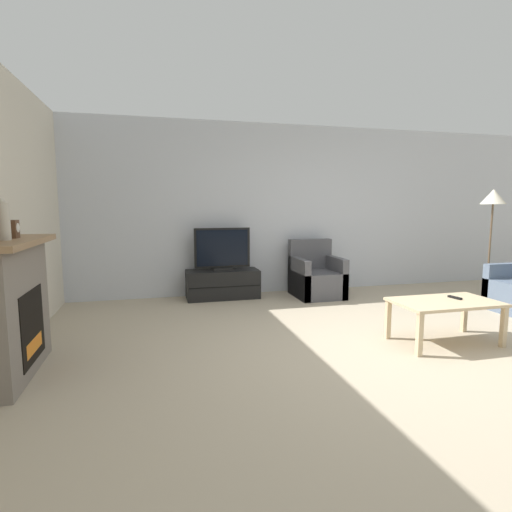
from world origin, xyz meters
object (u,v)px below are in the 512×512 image
object	(u,v)px
fireplace	(12,307)
armchair	(316,278)
mantel_clock	(13,229)
tv	(222,250)
mantel_vase_centre_left	(3,221)
coffee_table	(445,306)
tv_stand	(223,284)
floor_lamp	(493,204)
remote	(455,298)

from	to	relation	value
fireplace	armchair	xyz separation A→B (m)	(3.59, 2.15, -0.30)
mantel_clock	tv	distance (m)	3.12
mantel_vase_centre_left	armchair	world-z (taller)	mantel_vase_centre_left
tv	coffee_table	distance (m)	3.19
mantel_vase_centre_left	tv_stand	distance (m)	3.42
armchair	coffee_table	size ratio (longest dim) A/B	0.83
mantel_vase_centre_left	mantel_clock	xyz separation A→B (m)	(0.00, 0.22, -0.08)
tv	armchair	world-z (taller)	tv
fireplace	coffee_table	distance (m)	4.03
floor_lamp	armchair	bearing A→B (deg)	160.18
tv_stand	floor_lamp	distance (m)	4.19
coffee_table	floor_lamp	world-z (taller)	floor_lamp
mantel_clock	armchair	distance (m)	4.21
tv_stand	armchair	distance (m)	1.46
armchair	floor_lamp	distance (m)	2.81
mantel_vase_centre_left	mantel_clock	world-z (taller)	mantel_vase_centre_left
mantel_vase_centre_left	fireplace	bearing A→B (deg)	100.26
tv_stand	armchair	bearing A→B (deg)	-8.44
mantel_vase_centre_left	armchair	xyz separation A→B (m)	(3.58, 2.24, -1.01)
mantel_clock	tv_stand	size ratio (longest dim) A/B	0.14
remote	floor_lamp	xyz separation A→B (m)	(1.81, 1.42, 0.99)
coffee_table	floor_lamp	xyz separation A→B (m)	(1.98, 1.48, 1.05)
fireplace	tv_stand	size ratio (longest dim) A/B	1.12
tv_stand	coffee_table	xyz separation A→B (m)	(1.88, -2.56, 0.17)
mantel_clock	armchair	xyz separation A→B (m)	(3.57, 2.02, -0.93)
fireplace	armchair	distance (m)	4.20
mantel_clock	tv	bearing A→B (deg)	46.38
tv_stand	remote	distance (m)	3.24
mantel_clock	remote	size ratio (longest dim) A/B	0.97
tv	armchair	xyz separation A→B (m)	(1.44, -0.21, -0.45)
fireplace	tv_stand	xyz separation A→B (m)	(2.15, 2.36, -0.37)
armchair	coffee_table	bearing A→B (deg)	-79.58
fireplace	remote	size ratio (longest dim) A/B	7.97
mantel_clock	floor_lamp	bearing A→B (deg)	10.92
fireplace	armchair	world-z (taller)	fireplace
fireplace	mantel_clock	world-z (taller)	mantel_clock
mantel_clock	tv_stand	xyz separation A→B (m)	(2.13, 2.24, -1.00)
tv_stand	mantel_clock	bearing A→B (deg)	-133.59
tv	armchair	distance (m)	1.53
mantel_clock	remote	world-z (taller)	mantel_clock
fireplace	armchair	bearing A→B (deg)	30.85
mantel_clock	armchair	bearing A→B (deg)	29.50
remote	fireplace	bearing A→B (deg)	167.66
tv	floor_lamp	bearing A→B (deg)	-15.66
armchair	remote	world-z (taller)	armchair
floor_lamp	tv_stand	bearing A→B (deg)	164.31
tv	coffee_table	bearing A→B (deg)	-53.75
mantel_clock	remote	distance (m)	4.25
coffee_table	armchair	bearing A→B (deg)	100.42
mantel_clock	tv	xyz separation A→B (m)	(2.13, 2.23, -0.48)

